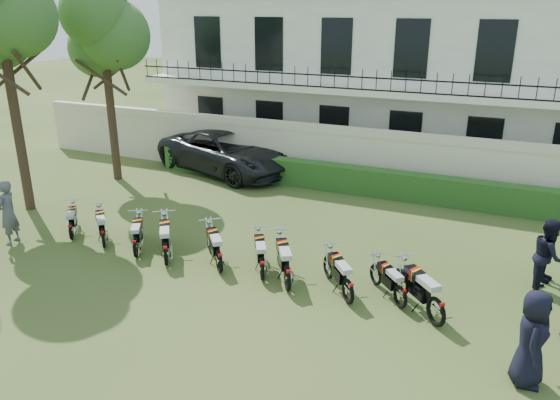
{
  "coord_description": "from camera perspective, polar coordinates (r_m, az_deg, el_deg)",
  "views": [
    {
      "loc": [
        5.6,
        -11.73,
        6.7
      ],
      "look_at": [
        -0.27,
        1.58,
        1.47
      ],
      "focal_mm": 35.0,
      "sensor_mm": 36.0,
      "label": 1
    }
  ],
  "objects": [
    {
      "name": "motorcycle_4",
      "position": [
        14.42,
        -6.39,
        -5.84
      ],
      "size": [
        1.36,
        1.54,
        1.07
      ],
      "rotation": [
        0.0,
        0.0,
        0.72
      ],
      "color": "black",
      "rests_on": "ground"
    },
    {
      "name": "motorcycle_7",
      "position": [
        13.02,
        7.16,
        -8.88
      ],
      "size": [
        1.3,
        1.55,
        1.05
      ],
      "rotation": [
        0.0,
        0.0,
        0.69
      ],
      "color": "black",
      "rests_on": "ground"
    },
    {
      "name": "motorcycle_9",
      "position": [
        12.55,
        16.06,
        -10.5
      ],
      "size": [
        1.52,
        1.62,
        1.16
      ],
      "rotation": [
        0.0,
        0.0,
        0.75
      ],
      "color": "black",
      "rests_on": "ground"
    },
    {
      "name": "inspector",
      "position": [
        17.8,
        -26.57,
        -1.19
      ],
      "size": [
        0.61,
        0.79,
        1.92
      ],
      "primitive_type": "imported",
      "rotation": [
        0.0,
        0.0,
        -1.34
      ],
      "color": "slate",
      "rests_on": "ground"
    },
    {
      "name": "motorcycle_6",
      "position": [
        13.44,
        0.78,
        -7.55
      ],
      "size": [
        1.18,
        1.83,
        1.14
      ],
      "rotation": [
        0.0,
        0.0,
        0.55
      ],
      "color": "black",
      "rests_on": "ground"
    },
    {
      "name": "officer_4",
      "position": [
        14.81,
        26.22,
        -5.26
      ],
      "size": [
        0.76,
        0.95,
        1.89
      ],
      "primitive_type": "imported",
      "rotation": [
        0.0,
        0.0,
        1.62
      ],
      "color": "black",
      "rests_on": "ground"
    },
    {
      "name": "suv",
      "position": [
        23.04,
        -5.64,
        5.03
      ],
      "size": [
        6.82,
        4.61,
        1.74
      ],
      "primitive_type": "imported",
      "rotation": [
        0.0,
        0.0,
        1.27
      ],
      "color": "black",
      "rests_on": "ground"
    },
    {
      "name": "ground",
      "position": [
        14.62,
        -1.54,
        -7.49
      ],
      "size": [
        100.0,
        100.0,
        0.0
      ],
      "primitive_type": "plane",
      "color": "#31481C",
      "rests_on": "ground"
    },
    {
      "name": "tree_west_near",
      "position": [
        22.19,
        -18.01,
        16.78
      ],
      "size": [
        3.4,
        3.2,
        7.9
      ],
      "color": "#473323",
      "rests_on": "ground"
    },
    {
      "name": "motorcycle_0",
      "position": [
        17.46,
        -21.04,
        -2.65
      ],
      "size": [
        1.11,
        1.39,
        0.92
      ],
      "rotation": [
        0.0,
        0.0,
        0.66
      ],
      "color": "black",
      "rests_on": "ground"
    },
    {
      "name": "motorcycle_3",
      "position": [
        15.02,
        -11.89,
        -4.99
      ],
      "size": [
        1.25,
        1.74,
        1.12
      ],
      "rotation": [
        0.0,
        0.0,
        0.61
      ],
      "color": "black",
      "rests_on": "ground"
    },
    {
      "name": "building",
      "position": [
        26.46,
        11.74,
        12.9
      ],
      "size": [
        20.4,
        9.6,
        7.4
      ],
      "color": "white",
      "rests_on": "ground"
    },
    {
      "name": "perimeter_wall",
      "position": [
        21.24,
        7.71,
        4.52
      ],
      "size": [
        30.0,
        0.35,
        2.3
      ],
      "color": "beige",
      "rests_on": "ground"
    },
    {
      "name": "officer_0",
      "position": [
        11.24,
        24.81,
        -13.01
      ],
      "size": [
        0.63,
        0.95,
        1.91
      ],
      "primitive_type": "imported",
      "rotation": [
        0.0,
        0.0,
        1.6
      ],
      "color": "black",
      "rests_on": "ground"
    },
    {
      "name": "motorcycle_5",
      "position": [
        13.99,
        -1.9,
        -6.66
      ],
      "size": [
        1.02,
        1.67,
        1.02
      ],
      "rotation": [
        0.0,
        0.0,
        0.53
      ],
      "color": "black",
      "rests_on": "ground"
    },
    {
      "name": "motorcycle_2",
      "position": [
        15.72,
        -14.9,
        -4.33
      ],
      "size": [
        1.01,
        1.6,
        0.99
      ],
      "rotation": [
        0.0,
        0.0,
        0.54
      ],
      "color": "black",
      "rests_on": "ground"
    },
    {
      "name": "officer_5",
      "position": [
        15.39,
        26.15,
        -4.82
      ],
      "size": [
        0.66,
        1.04,
        1.64
      ],
      "primitive_type": "imported",
      "rotation": [
        0.0,
        0.0,
        1.28
      ],
      "color": "black",
      "rests_on": "ground"
    },
    {
      "name": "motorcycle_1",
      "position": [
        16.57,
        -18.05,
        -3.34
      ],
      "size": [
        1.35,
        1.39,
        1.01
      ],
      "rotation": [
        0.0,
        0.0,
        0.77
      ],
      "color": "black",
      "rests_on": "ground"
    },
    {
      "name": "motorcycle_8",
      "position": [
        13.09,
        12.5,
        -9.33
      ],
      "size": [
        1.23,
        1.32,
        0.94
      ],
      "rotation": [
        0.0,
        0.0,
        0.75
      ],
      "color": "black",
      "rests_on": "ground"
    },
    {
      "name": "hedge",
      "position": [
        20.44,
        9.68,
        1.84
      ],
      "size": [
        18.0,
        0.6,
        1.0
      ],
      "primitive_type": "cube",
      "color": "#1B4B1A",
      "rests_on": "ground"
    }
  ]
}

